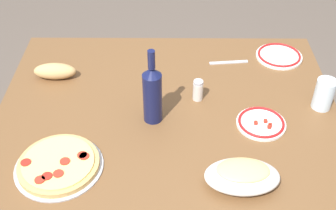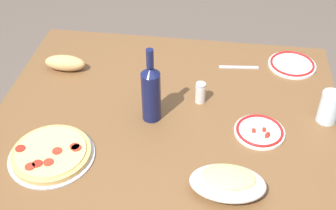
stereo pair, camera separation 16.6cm
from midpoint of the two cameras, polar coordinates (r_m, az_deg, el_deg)
dining_table at (r=1.75m, az=2.72°, el=-3.46°), size 1.31×1.06×0.72m
pepperoni_pizza at (r=1.53m, az=-11.90°, el=-6.34°), size 0.29×0.29×0.03m
baked_pasta_dish at (r=1.41m, az=11.18°, el=-9.93°), size 0.24×0.15×0.08m
wine_bottle at (r=1.57m, az=0.79°, el=1.59°), size 0.07×0.07×0.30m
water_glass at (r=1.74m, az=22.78°, el=-0.39°), size 0.07×0.07×0.12m
side_plate_near at (r=2.01m, az=18.10°, el=4.95°), size 0.20×0.20×0.02m
side_plate_far at (r=1.64m, az=14.66°, el=-3.43°), size 0.18×0.18×0.02m
bread_loaf at (r=1.91m, az=-10.78°, el=5.27°), size 0.18×0.07×0.07m
spice_shaker at (r=1.71m, az=7.01°, el=1.48°), size 0.04×0.04×0.09m
fork_right at (r=1.94m, az=11.60°, el=4.72°), size 0.17×0.03×0.00m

